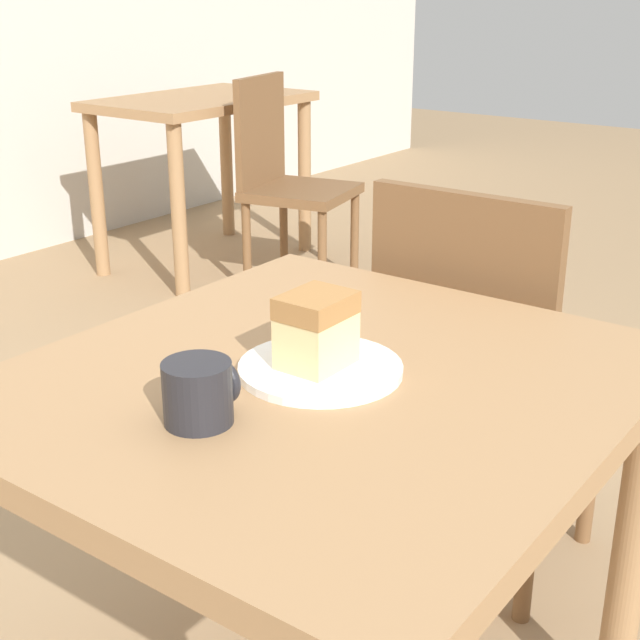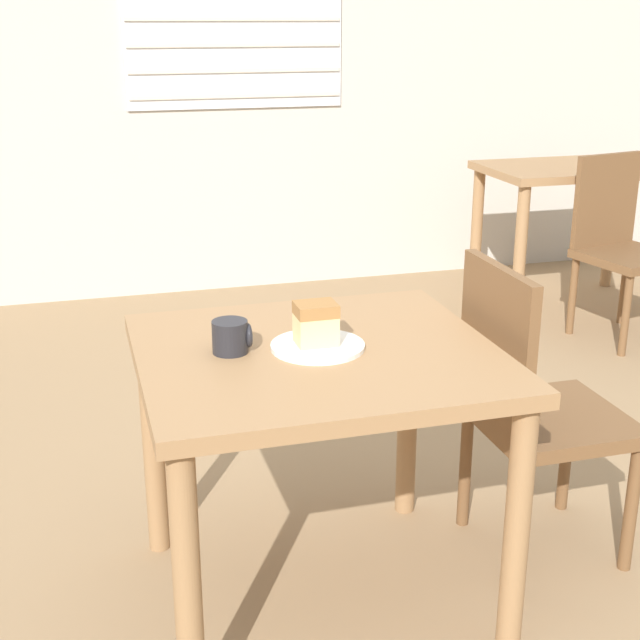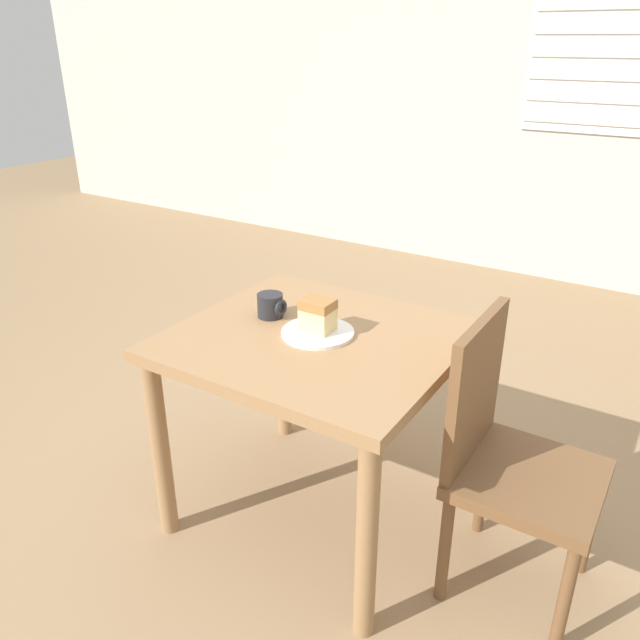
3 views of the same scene
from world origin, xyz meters
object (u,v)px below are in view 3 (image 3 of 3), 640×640
coffee_mug (271,306)px  cake_slice (318,315)px  dining_table_near (316,366)px  chair_near_window (508,455)px  plate (318,333)px

coffee_mug → cake_slice: bearing=-7.9°
dining_table_near → chair_near_window: size_ratio=1.00×
chair_near_window → cake_slice: (-0.62, -0.04, 0.31)m
chair_near_window → coffee_mug: bearing=90.9°
plate → coffee_mug: bearing=170.9°
chair_near_window → plate: chair_near_window is taller
dining_table_near → cake_slice: bearing=93.7°
plate → coffee_mug: coffee_mug is taller
plate → dining_table_near: bearing=-109.5°
chair_near_window → plate: 0.67m
chair_near_window → cake_slice: chair_near_window is taller
cake_slice → dining_table_near: bearing=-86.3°
cake_slice → chair_near_window: bearing=3.7°
plate → coffee_mug: 0.21m
dining_table_near → chair_near_window: chair_near_window is taller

